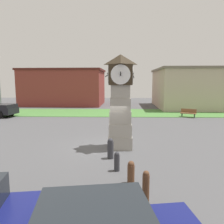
{
  "coord_description": "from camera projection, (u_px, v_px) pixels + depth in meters",
  "views": [
    {
      "loc": [
        0.8,
        -12.45,
        3.83
      ],
      "look_at": [
        0.36,
        1.97,
        1.81
      ],
      "focal_mm": 35.0,
      "sensor_mm": 36.0,
      "label": 1
    }
  ],
  "objects": [
    {
      "name": "warehouse_blue_far",
      "position": [
        65.0,
        87.0,
        36.27
      ],
      "size": [
        13.2,
        9.1,
        5.8
      ],
      "color": "maroon",
      "rests_on": "ground_plane"
    },
    {
      "name": "grass_verge_far",
      "position": [
        113.0,
        113.0,
        26.91
      ],
      "size": [
        46.44,
        6.8,
        0.04
      ],
      "primitive_type": "cube",
      "color": "#477A38",
      "rests_on": "ground_plane"
    },
    {
      "name": "bollard_near_tower",
      "position": [
        146.0,
        188.0,
        6.74
      ],
      "size": [
        0.22,
        0.22,
        1.12
      ],
      "color": "brown",
      "rests_on": "ground_plane"
    },
    {
      "name": "bollard_end_row",
      "position": [
        110.0,
        148.0,
        10.88
      ],
      "size": [
        0.31,
        0.31,
        1.04
      ],
      "color": "#333338",
      "rests_on": "ground_plane"
    },
    {
      "name": "ground_plane",
      "position": [
        105.0,
        147.0,
        12.88
      ],
      "size": [
        77.4,
        77.4,
        0.0
      ],
      "primitive_type": "plane",
      "color": "#4C4C4F"
    },
    {
      "name": "bench",
      "position": [
        188.0,
        112.0,
        23.44
      ],
      "size": [
        1.67,
        1.19,
        0.9
      ],
      "color": "brown",
      "rests_on": "ground_plane"
    },
    {
      "name": "storefront_low_left",
      "position": [
        206.0,
        88.0,
        32.24
      ],
      "size": [
        14.93,
        12.1,
        5.71
      ],
      "color": "#B7A88E",
      "rests_on": "ground_plane"
    },
    {
      "name": "bollard_mid_row",
      "position": [
        131.0,
        172.0,
        8.21
      ],
      "size": [
        0.27,
        0.27,
        0.88
      ],
      "color": "brown",
      "rests_on": "ground_plane"
    },
    {
      "name": "bollard_far_row",
      "position": [
        117.0,
        161.0,
        9.37
      ],
      "size": [
        0.24,
        0.24,
        0.85
      ],
      "color": "#333338",
      "rests_on": "ground_plane"
    },
    {
      "name": "clock_tower",
      "position": [
        120.0,
        102.0,
        12.4
      ],
      "size": [
        1.65,
        1.72,
        5.32
      ],
      "color": "#9F9A90",
      "rests_on": "ground_plane"
    }
  ]
}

